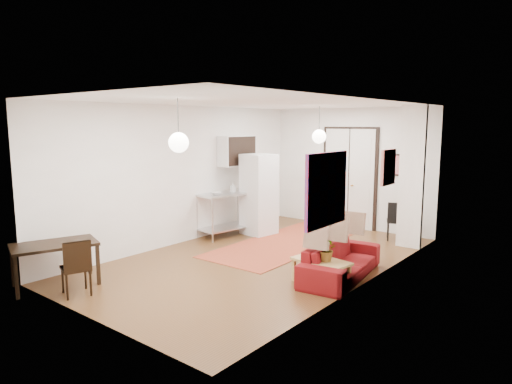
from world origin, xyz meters
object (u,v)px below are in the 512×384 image
Objects in this scene: dining_chair_near at (81,261)px; sofa at (341,260)px; kitchen_counter at (226,208)px; dining_chair_far at (81,261)px; fridge at (259,194)px; dining_table at (54,248)px; black_side_chair at (398,217)px; coffee_table at (321,263)px.

sofa is at bearing 157.68° from dining_chair_near.
dining_chair_far is (0.71, -3.98, -0.16)m from kitchen_counter.
fridge reaches higher than sofa.
dining_chair_far is at bearing 180.00° from dining_chair_near.
kitchen_counter is at bearing -150.96° from dining_chair_far.
fridge reaches higher than dining_table.
black_side_chair is at bearing 41.86° from kitchen_counter.
dining_chair_near is (0.60, 0.08, -0.12)m from dining_table.
dining_chair_near is 6.58m from black_side_chair.
sofa is 1.44× the size of kitchen_counter.
coffee_table is at bearing 162.88° from sofa.
black_side_chair is at bearing 177.04° from dining_chair_far.
dining_chair_near reaches higher than dining_table.
kitchen_counter reaches higher than coffee_table.
dining_chair_far is at bearing -78.98° from fridge.
dining_chair_near is 0.99× the size of black_side_chair.
dining_table is (-3.30, -3.16, 0.32)m from sofa.
coffee_table is 1.13× the size of dining_chair_far.
kitchen_counter is 1.60× the size of dining_chair_far.
coffee_table is at bearing -27.35° from fridge.
sofa is 4.58m from dining_table.
kitchen_counter is 4.05m from dining_chair_far.
dining_table is at bearing -140.45° from coffee_table.
dining_chair_near is at bearing 180.00° from dining_chair_far.
coffee_table is 3.55m from fridge.
sofa is 4.09m from dining_chair_near.
fridge is at bearing 4.93° from black_side_chair.
kitchen_counter is (-3.33, 1.41, 0.30)m from coffee_table.
dining_chair_near is at bearing -135.48° from coffee_table.
fridge is at bearing 54.53° from sofa.
kitchen_counter is 4.05m from dining_chair_near.
black_side_chair reaches higher than dining_chair_near.
dining_table is 1.65× the size of dining_chair_near.
dining_table reaches higher than coffee_table.
fridge is 4.71m from dining_table.
coffee_table is 3.62m from kitchen_counter.
dining_table is (0.11, -4.07, -0.04)m from kitchen_counter.
sofa is 1.06× the size of fridge.
dining_chair_far reaches higher than sofa.
kitchen_counter reaches higher than sofa.
sofa is 1.40× the size of dining_table.
sofa is 3.37m from fridge.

